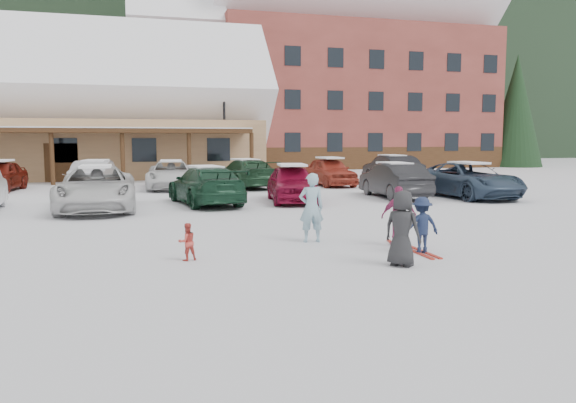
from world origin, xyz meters
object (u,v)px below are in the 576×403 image
object	(u,v)px
child_magenta	(399,216)
parked_car_2	(97,188)
alpine_hotel	(327,71)
adult_skier	(311,208)
parked_car_3	(206,186)
parked_car_9	(96,176)
lamp_post	(224,123)
parked_car_13	(392,169)
parked_car_5	(394,180)
parked_car_6	(468,180)
parked_car_10	(171,175)
parked_car_12	(330,172)
day_lodge	(35,115)
toddler_red	(187,242)
bystander_dark	(402,228)
child_navy	(422,225)
parked_car_4	(292,183)
parked_car_11	(245,174)

from	to	relation	value
child_magenta	parked_car_2	bearing A→B (deg)	-37.44
alpine_hotel	adult_skier	bearing A→B (deg)	-109.94
adult_skier	parked_car_3	xyz separation A→B (m)	(-1.41, 8.41, -0.11)
parked_car_3	parked_car_9	size ratio (longest dim) A/B	1.11
lamp_post	parked_car_13	world-z (taller)	lamp_post
parked_car_5	parked_car_6	size ratio (longest dim) A/B	0.84
parked_car_3	parked_car_10	bearing A→B (deg)	-92.59
parked_car_2	parked_car_12	world-z (taller)	parked_car_2
day_lodge	parked_car_13	xyz separation A→B (m)	(19.59, -11.15, -3.17)
toddler_red	parked_car_13	xyz separation A→B (m)	(12.69, 16.91, 0.40)
parked_car_3	parked_car_9	world-z (taller)	parked_car_9
lamp_post	bystander_dark	distance (m)	25.85
parked_car_2	parked_car_6	distance (m)	14.68
child_navy	child_magenta	size ratio (longest dim) A/B	0.88
child_navy	parked_car_6	distance (m)	12.48
alpine_hotel	parked_car_5	bearing A→B (deg)	-103.84
lamp_post	parked_car_9	distance (m)	10.86
parked_car_13	alpine_hotel	bearing A→B (deg)	-98.94
adult_skier	bystander_dark	bearing A→B (deg)	111.39
parked_car_6	child_magenta	bearing A→B (deg)	-134.12
parked_car_12	parked_car_2	bearing A→B (deg)	-148.27
day_lodge	alpine_hotel	world-z (taller)	alpine_hotel
parked_car_3	toddler_red	bearing A→B (deg)	71.67
bystander_dark	parked_car_4	distance (m)	11.28
parked_car_4	child_magenta	bearing A→B (deg)	-82.15
alpine_hotel	parked_car_9	bearing A→B (deg)	-131.43
toddler_red	parked_car_11	world-z (taller)	parked_car_11
adult_skier	parked_car_5	world-z (taller)	adult_skier
alpine_hotel	parked_car_12	world-z (taller)	alpine_hotel
parked_car_3	parked_car_12	distance (m)	10.07
day_lodge	parked_car_4	distance (m)	22.12
parked_car_3	parked_car_6	size ratio (longest dim) A/B	0.93
child_magenta	parked_car_9	xyz separation A→B (m)	(-7.45, 16.24, 0.04)
parked_car_5	parked_car_10	distance (m)	10.94
day_lodge	bystander_dark	size ratio (longest dim) A/B	20.00
day_lodge	parked_car_12	world-z (taller)	day_lodge
day_lodge	parked_car_4	size ratio (longest dim) A/B	6.85
lamp_post	toddler_red	bearing A→B (deg)	-100.88
adult_skier	alpine_hotel	bearing A→B (deg)	-105.73
toddler_red	child_magenta	distance (m)	4.80
parked_car_12	adult_skier	bearing A→B (deg)	-113.83
child_navy	parked_car_12	world-z (taller)	parked_car_12
bystander_dark	toddler_red	bearing A→B (deg)	28.81
alpine_hotel	toddler_red	world-z (taller)	alpine_hotel
parked_car_10	parked_car_11	size ratio (longest dim) A/B	1.02
bystander_dark	parked_car_13	size ratio (longest dim) A/B	0.31
adult_skier	parked_car_4	size ratio (longest dim) A/B	0.38
lamp_post	parked_car_3	world-z (taller)	lamp_post
toddler_red	parked_car_9	size ratio (longest dim) A/B	0.17
bystander_dark	parked_car_12	size ratio (longest dim) A/B	0.34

